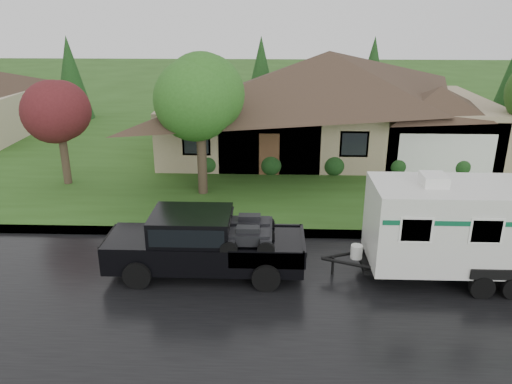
% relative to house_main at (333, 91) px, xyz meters
% --- Properties ---
extents(ground, '(140.00, 140.00, 0.00)m').
position_rel_house_main_xyz_m(ground, '(-2.29, -13.84, -3.59)').
color(ground, '#284C17').
rests_on(ground, ground).
extents(road, '(140.00, 8.00, 0.01)m').
position_rel_house_main_xyz_m(road, '(-2.29, -15.84, -3.59)').
color(road, black).
rests_on(road, ground).
extents(curb, '(140.00, 0.50, 0.15)m').
position_rel_house_main_xyz_m(curb, '(-2.29, -11.59, -3.52)').
color(curb, gray).
rests_on(curb, ground).
extents(lawn, '(140.00, 26.00, 0.15)m').
position_rel_house_main_xyz_m(lawn, '(-2.29, 1.16, -3.52)').
color(lawn, '#284C17').
rests_on(lawn, ground).
extents(house_main, '(19.44, 10.80, 6.90)m').
position_rel_house_main_xyz_m(house_main, '(0.00, 0.00, 0.00)').
color(house_main, gray).
rests_on(house_main, lawn).
extents(tree_left_green, '(3.73, 3.73, 6.17)m').
position_rel_house_main_xyz_m(tree_left_green, '(-6.47, -7.56, 0.84)').
color(tree_left_green, '#382B1E').
rests_on(tree_left_green, lawn).
extents(tree_red, '(3.03, 3.03, 5.02)m').
position_rel_house_main_xyz_m(tree_red, '(-13.08, -6.48, 0.04)').
color(tree_red, '#382B1E').
rests_on(tree_red, lawn).
extents(shrub_row, '(13.60, 1.00, 1.00)m').
position_rel_house_main_xyz_m(shrub_row, '(-0.29, -4.54, -2.94)').
color(shrub_row, '#143814').
rests_on(shrub_row, lawn).
extents(pickup_truck, '(6.14, 2.33, 2.05)m').
position_rel_house_main_xyz_m(pickup_truck, '(-5.54, -14.46, -2.49)').
color(pickup_truck, black).
rests_on(pickup_truck, ground).
extents(travel_trailer, '(7.57, 2.66, 3.40)m').
position_rel_house_main_xyz_m(travel_trailer, '(3.27, -14.46, -1.79)').
color(travel_trailer, silver).
rests_on(travel_trailer, ground).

